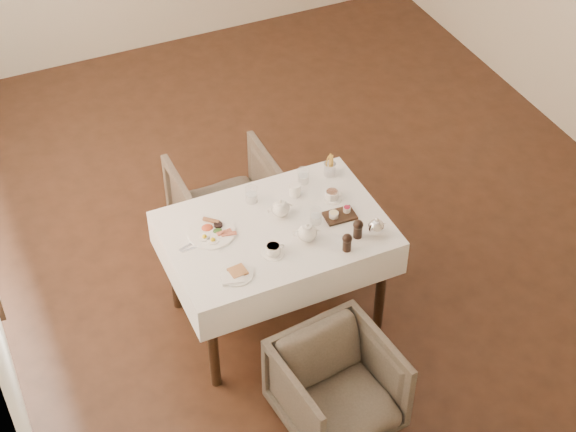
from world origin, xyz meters
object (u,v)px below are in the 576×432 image
(armchair_far, at_px, (227,203))
(breakfast_plate, at_px, (212,232))
(table, at_px, (276,242))
(teapot_centre, at_px, (281,208))
(armchair_near, at_px, (337,387))

(armchair_far, relative_size, breakfast_plate, 2.49)
(table, bearing_deg, teapot_centre, 50.10)
(table, xyz_separation_m, teapot_centre, (0.07, 0.09, 0.18))
(armchair_near, bearing_deg, armchair_far, 83.46)
(table, distance_m, armchair_near, 0.92)
(armchair_far, height_order, teapot_centre, teapot_centre)
(breakfast_plate, relative_size, teapot_centre, 1.86)
(table, xyz_separation_m, armchair_near, (-0.01, -0.85, -0.36))
(armchair_far, bearing_deg, teapot_centre, 95.81)
(armchair_near, bearing_deg, breakfast_plate, 103.09)
(armchair_near, xyz_separation_m, armchair_far, (0.01, 1.65, 0.03))
(breakfast_plate, xyz_separation_m, teapot_centre, (0.42, -0.02, 0.05))
(breakfast_plate, bearing_deg, teapot_centre, -25.37)
(table, height_order, breakfast_plate, breakfast_plate)
(armchair_far, height_order, breakfast_plate, breakfast_plate)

